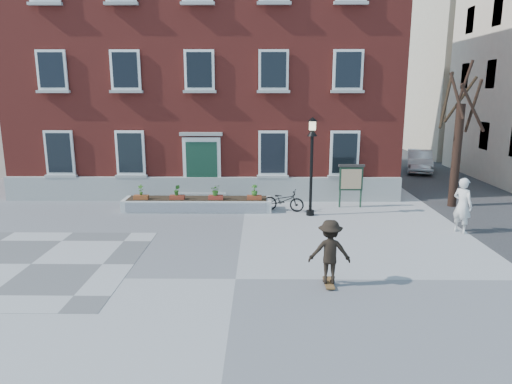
{
  "coord_description": "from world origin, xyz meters",
  "views": [
    {
      "loc": [
        0.68,
        -11.38,
        4.91
      ],
      "look_at": [
        0.5,
        4.0,
        1.5
      ],
      "focal_mm": 32.0,
      "sensor_mm": 36.0,
      "label": 1
    }
  ],
  "objects_px": {
    "skateboarder": "(330,252)",
    "notice_board": "(351,179)",
    "bystander": "(462,205)",
    "lamp_post": "(312,153)",
    "bicycle": "(283,200)",
    "parked_car": "(419,161)"
  },
  "relations": [
    {
      "from": "notice_board",
      "to": "bystander",
      "type": "bearing_deg",
      "value": -47.67
    },
    {
      "from": "bystander",
      "to": "notice_board",
      "type": "distance_m",
      "value": 4.82
    },
    {
      "from": "bicycle",
      "to": "notice_board",
      "type": "distance_m",
      "value": 3.09
    },
    {
      "from": "bicycle",
      "to": "bystander",
      "type": "relative_size",
      "value": 0.88
    },
    {
      "from": "lamp_post",
      "to": "skateboarder",
      "type": "bearing_deg",
      "value": -91.97
    },
    {
      "from": "lamp_post",
      "to": "notice_board",
      "type": "distance_m",
      "value": 2.61
    },
    {
      "from": "bicycle",
      "to": "lamp_post",
      "type": "distance_m",
      "value": 2.43
    },
    {
      "from": "bystander",
      "to": "notice_board",
      "type": "bearing_deg",
      "value": 11.02
    },
    {
      "from": "bicycle",
      "to": "skateboarder",
      "type": "xyz_separation_m",
      "value": [
        0.83,
        -7.47,
        0.45
      ]
    },
    {
      "from": "bicycle",
      "to": "notice_board",
      "type": "xyz_separation_m",
      "value": [
        2.91,
        0.65,
        0.81
      ]
    },
    {
      "from": "notice_board",
      "to": "bicycle",
      "type": "bearing_deg",
      "value": -167.37
    },
    {
      "from": "notice_board",
      "to": "skateboarder",
      "type": "distance_m",
      "value": 8.39
    },
    {
      "from": "lamp_post",
      "to": "bicycle",
      "type": "bearing_deg",
      "value": 147.86
    },
    {
      "from": "bicycle",
      "to": "skateboarder",
      "type": "relative_size",
      "value": 1.0
    },
    {
      "from": "bystander",
      "to": "lamp_post",
      "type": "xyz_separation_m",
      "value": [
        -5.09,
        2.24,
        1.55
      ]
    },
    {
      "from": "bystander",
      "to": "skateboarder",
      "type": "relative_size",
      "value": 1.13
    },
    {
      "from": "bicycle",
      "to": "skateboarder",
      "type": "distance_m",
      "value": 7.53
    },
    {
      "from": "lamp_post",
      "to": "bystander",
      "type": "bearing_deg",
      "value": -23.7
    },
    {
      "from": "parked_car",
      "to": "notice_board",
      "type": "xyz_separation_m",
      "value": [
        -6.0,
        -9.01,
        0.59
      ]
    },
    {
      "from": "skateboarder",
      "to": "notice_board",
      "type": "bearing_deg",
      "value": 75.58
    },
    {
      "from": "skateboarder",
      "to": "bystander",
      "type": "bearing_deg",
      "value": 40.62
    },
    {
      "from": "bicycle",
      "to": "lamp_post",
      "type": "height_order",
      "value": "lamp_post"
    }
  ]
}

